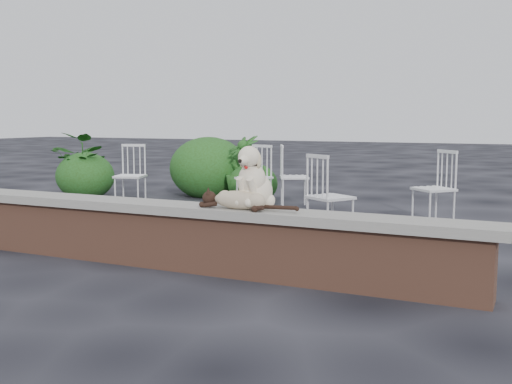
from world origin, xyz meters
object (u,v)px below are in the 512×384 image
at_px(chair_c, 330,196).
at_px(chair_a, 130,175).
at_px(cat, 240,199).
at_px(potted_plant_a, 84,165).
at_px(dog, 256,176).
at_px(potted_plant_b, 243,169).
at_px(chair_d, 434,188).
at_px(chair_e, 294,176).
at_px(chair_b, 254,177).

relative_size(chair_c, chair_a, 1.00).
xyz_separation_m(cat, potted_plant_a, (-4.81, 3.64, -0.12)).
height_order(dog, potted_plant_b, dog).
xyz_separation_m(dog, chair_d, (0.96, 3.22, -0.38)).
xyz_separation_m(chair_a, chair_e, (2.34, 0.94, 0.00)).
height_order(chair_c, potted_plant_a, potted_plant_a).
bearing_deg(chair_e, potted_plant_a, 70.90).
xyz_separation_m(dog, cat, (-0.08, -0.15, -0.18)).
xyz_separation_m(chair_a, chair_b, (1.83, 0.60, 0.00)).
height_order(chair_d, potted_plant_a, potted_plant_a).
bearing_deg(potted_plant_b, chair_b, -50.74).
xyz_separation_m(cat, chair_c, (0.12, 2.03, -0.20)).
height_order(chair_a, chair_b, same).
height_order(cat, chair_d, chair_d).
bearing_deg(potted_plant_a, cat, -37.06).
height_order(chair_c, chair_a, same).
xyz_separation_m(chair_e, potted_plant_b, (-0.98, 0.23, 0.06)).
xyz_separation_m(dog, chair_b, (-1.74, 3.59, -0.38)).
height_order(cat, potted_plant_b, potted_plant_b).
distance_m(chair_b, potted_plant_b, 0.74).
relative_size(chair_b, potted_plant_a, 0.85).
xyz_separation_m(chair_c, potted_plant_a, (-4.93, 1.60, 0.08)).
relative_size(dog, potted_plant_b, 0.51).
xyz_separation_m(chair_d, potted_plant_b, (-3.16, 0.95, 0.06)).
height_order(chair_c, chair_b, same).
relative_size(chair_d, potted_plant_a, 0.85).
relative_size(dog, cat, 0.51).
distance_m(chair_c, chair_a, 3.77).
relative_size(chair_a, chair_b, 1.00).
bearing_deg(dog, cat, -112.99).
bearing_deg(potted_plant_a, chair_c, -18.02).
xyz_separation_m(cat, chair_e, (-1.14, 4.09, -0.20)).
height_order(chair_a, potted_plant_b, potted_plant_b).
bearing_deg(chair_c, chair_a, 15.19).
bearing_deg(potted_plant_a, chair_e, 6.97).
bearing_deg(chair_b, chair_d, 7.02).
bearing_deg(chair_a, potted_plant_b, 22.97).
relative_size(chair_e, potted_plant_a, 0.85).
xyz_separation_m(dog, chair_c, (0.04, 1.88, -0.38)).
bearing_deg(chair_e, potted_plant_b, 50.84).
distance_m(chair_a, potted_plant_a, 1.42).
relative_size(chair_c, potted_plant_b, 0.88).
xyz_separation_m(chair_a, potted_plant_b, (1.36, 1.17, 0.06)).
xyz_separation_m(cat, chair_d, (1.04, 3.37, -0.20)).
bearing_deg(chair_b, chair_c, -28.99).
height_order(potted_plant_a, potted_plant_b, potted_plant_a).
height_order(chair_e, chair_d, same).
xyz_separation_m(chair_e, chair_d, (2.18, -0.72, 0.00)).
distance_m(chair_a, chair_b, 1.92).
bearing_deg(chair_d, cat, -62.92).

